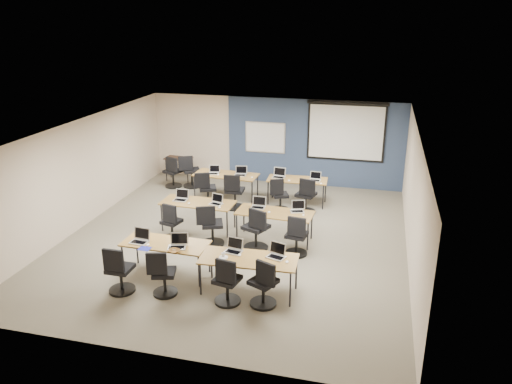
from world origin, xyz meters
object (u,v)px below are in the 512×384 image
(whiteboard, at_px, (265,138))
(spare_chair_b, at_px, (173,175))
(laptop_6, at_px, (258,205))
(training_table_front_right, at_px, (249,260))
(training_table_mid_right, at_px, (275,214))
(laptop_7, at_px, (298,209))
(laptop_0, at_px, (140,239))
(task_chair_5, at_px, (211,228))
(laptop_2, at_px, (234,248))
(task_chair_3, at_px, (264,287))
(training_table_back_right, at_px, (297,181))
(laptop_3, at_px, (277,253))
(task_chair_10, at_px, (279,197))
(laptop_5, at_px, (216,202))
(task_chair_7, at_px, (296,239))
(utility_table, at_px, (178,161))
(task_chair_1, at_px, (163,277))
(laptop_4, at_px, (181,197))
(laptop_1, at_px, (178,244))
(training_table_front_left, at_px, (166,245))
(laptop_10, at_px, (279,175))
(projector_screen, at_px, (346,128))
(training_table_mid_left, at_px, (198,204))
(task_chair_4, at_px, (171,225))
(laptop_11, at_px, (315,178))
(task_chair_8, at_px, (207,191))
(task_chair_9, at_px, (234,194))
(laptop_8, at_px, (214,172))
(task_chair_6, at_px, (256,232))
(training_table_back_left, at_px, (226,176))
(task_chair_0, at_px, (119,274))
(task_chair_11, at_px, (306,198))
(task_chair_2, at_px, (227,285))
(spare_chair_a, at_px, (190,174))

(whiteboard, bearing_deg, spare_chair_b, -154.59)
(laptop_6, bearing_deg, training_table_front_right, -80.39)
(training_table_mid_right, bearing_deg, laptop_7, 25.28)
(laptop_0, height_order, task_chair_5, task_chair_5)
(laptop_2, bearing_deg, task_chair_3, -30.06)
(training_table_back_right, distance_m, laptop_7, 2.42)
(laptop_3, height_order, task_chair_10, laptop_3)
(laptop_5, relative_size, task_chair_7, 0.31)
(task_chair_3, relative_size, utility_table, 1.15)
(task_chair_1, bearing_deg, laptop_4, 90.61)
(laptop_1, bearing_deg, task_chair_5, 71.40)
(training_table_front_left, height_order, laptop_10, laptop_10)
(projector_screen, relative_size, task_chair_10, 2.54)
(training_table_mid_left, distance_m, laptop_3, 3.46)
(task_chair_4, xyz_separation_m, laptop_11, (3.00, 3.15, 0.40))
(training_table_mid_right, height_order, task_chair_1, task_chair_1)
(laptop_1, relative_size, laptop_5, 1.16)
(task_chair_8, height_order, task_chair_9, task_chair_9)
(training_table_front_left, distance_m, utility_table, 6.30)
(laptop_1, relative_size, task_chair_1, 0.37)
(laptop_0, distance_m, laptop_7, 3.75)
(training_table_mid_right, distance_m, task_chair_5, 1.53)
(laptop_8, xyz_separation_m, laptop_10, (1.92, 0.13, 0.01))
(task_chair_6, bearing_deg, training_table_back_left, 141.51)
(training_table_mid_right, bearing_deg, task_chair_0, -125.16)
(task_chair_8, distance_m, task_chair_9, 0.83)
(laptop_1, relative_size, task_chair_11, 0.35)
(task_chair_8, bearing_deg, task_chair_2, -89.57)
(whiteboard, height_order, task_chair_6, whiteboard)
(utility_table, bearing_deg, task_chair_1, -66.44)
(task_chair_9, bearing_deg, task_chair_7, -51.57)
(training_table_back_left, distance_m, laptop_8, 0.38)
(task_chair_8, distance_m, spare_chair_a, 1.71)
(projector_screen, xyz_separation_m, laptop_6, (-1.71, -4.07, -1.09))
(task_chair_2, distance_m, laptop_11, 5.60)
(laptop_7, relative_size, laptop_11, 1.04)
(laptop_1, relative_size, task_chair_7, 0.36)
(spare_chair_a, bearing_deg, task_chair_8, -81.96)
(projector_screen, relative_size, laptop_8, 7.77)
(whiteboard, height_order, training_table_mid_left, whiteboard)
(spare_chair_b, bearing_deg, training_table_mid_left, -37.21)
(whiteboard, distance_m, laptop_7, 4.50)
(task_chair_8, bearing_deg, task_chair_3, -82.54)
(task_chair_2, bearing_deg, laptop_5, 122.88)
(laptop_0, distance_m, task_chair_10, 4.66)
(whiteboard, bearing_deg, task_chair_8, -114.12)
(task_chair_9, bearing_deg, laptop_6, -58.69)
(laptop_0, height_order, laptop_2, laptop_0)
(projector_screen, height_order, task_chair_1, projector_screen)
(task_chair_3, xyz_separation_m, laptop_8, (-2.76, 5.34, 0.38))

